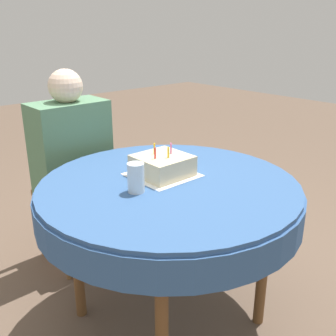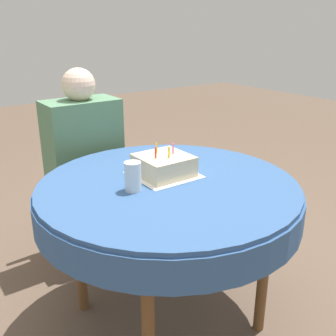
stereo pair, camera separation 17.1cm
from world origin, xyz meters
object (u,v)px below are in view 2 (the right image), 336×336
(person, at_px, (85,149))
(birthday_cake, at_px, (164,165))
(drinking_glass, at_px, (133,176))
(chair, at_px, (82,181))

(person, xyz_separation_m, birthday_cake, (0.08, -0.68, 0.08))
(birthday_cake, relative_size, drinking_glass, 1.82)
(person, distance_m, drinking_glass, 0.77)
(birthday_cake, bearing_deg, drinking_glass, -160.56)
(birthday_cake, height_order, drinking_glass, birthday_cake)
(drinking_glass, bearing_deg, birthday_cake, 19.44)
(person, distance_m, birthday_cake, 0.69)
(person, xyz_separation_m, drinking_glass, (-0.12, -0.75, 0.10))
(person, relative_size, birthday_cake, 5.17)
(birthday_cake, bearing_deg, chair, 96.37)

